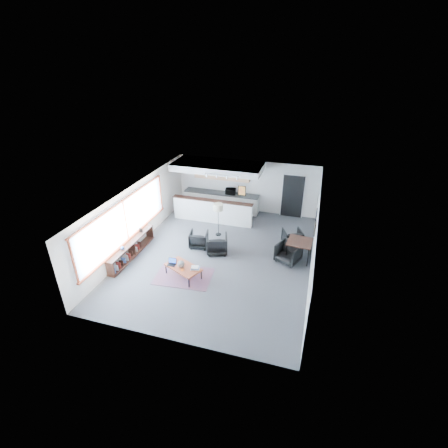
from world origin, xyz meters
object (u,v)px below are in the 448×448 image
(floor_lamp, at_px, (218,208))
(coffee_table, at_px, (183,267))
(laptop, at_px, (172,263))
(book_stack, at_px, (195,268))
(armchair_left, at_px, (199,239))
(ceramic_pot, at_px, (181,264))
(dining_table, at_px, (300,243))
(dining_chair_near, at_px, (288,253))
(microwave, at_px, (230,191))
(dining_chair_far, at_px, (292,238))
(armchair_right, at_px, (217,243))

(floor_lamp, bearing_deg, coffee_table, -94.85)
(laptop, relative_size, book_stack, 0.88)
(armchair_left, bearing_deg, ceramic_pot, 84.28)
(coffee_table, bearing_deg, dining_table, 56.31)
(coffee_table, xyz_separation_m, book_stack, (0.46, -0.01, 0.08))
(dining_chair_near, height_order, microwave, microwave)
(coffee_table, relative_size, armchair_left, 2.01)
(floor_lamp, bearing_deg, laptop, -102.45)
(coffee_table, relative_size, dining_table, 1.48)
(coffee_table, xyz_separation_m, microwave, (0.11, 5.83, 0.71))
(floor_lamp, xyz_separation_m, dining_chair_near, (3.18, -1.24, -0.93))
(laptop, xyz_separation_m, dining_chair_near, (3.90, 2.00, -0.13))
(armchair_left, bearing_deg, dining_chair_far, -171.05)
(ceramic_pot, bearing_deg, microwave, 88.42)
(laptop, xyz_separation_m, dining_chair_far, (3.91, 3.30, -0.17))
(ceramic_pot, relative_size, armchair_right, 0.30)
(laptop, xyz_separation_m, armchair_left, (0.24, 2.07, -0.12))
(book_stack, relative_size, armchair_left, 0.47)
(book_stack, distance_m, dining_table, 4.12)
(laptop, bearing_deg, book_stack, -5.09)
(armchair_left, distance_m, dining_chair_near, 3.66)
(book_stack, xyz_separation_m, microwave, (-0.35, 5.83, 0.63))
(coffee_table, relative_size, laptop, 4.86)
(armchair_left, relative_size, dining_table, 0.74)
(floor_lamp, bearing_deg, book_stack, -86.79)
(coffee_table, height_order, microwave, microwave)
(dining_table, bearing_deg, floor_lamp, 165.68)
(laptop, bearing_deg, coffee_table, -6.92)
(book_stack, xyz_separation_m, dining_table, (3.37, 2.37, 0.24))
(book_stack, xyz_separation_m, armchair_right, (0.19, 1.90, -0.05))
(armchair_left, bearing_deg, microwave, -104.38)
(armchair_left, relative_size, floor_lamp, 0.50)
(armchair_left, xyz_separation_m, armchair_right, (0.85, -0.20, 0.05))
(dining_chair_near, bearing_deg, laptop, -130.19)
(dining_chair_far, bearing_deg, ceramic_pot, 20.06)
(ceramic_pot, height_order, dining_table, dining_table)
(laptop, height_order, armchair_left, armchair_left)
(laptop, bearing_deg, floor_lamp, 75.05)
(floor_lamp, distance_m, microwave, 2.57)
(dining_table, xyz_separation_m, microwave, (-3.72, 3.46, 0.39))
(ceramic_pot, xyz_separation_m, dining_table, (3.88, 2.41, 0.15))
(dining_chair_near, bearing_deg, dining_table, 64.51)
(coffee_table, xyz_separation_m, armchair_right, (0.65, 1.90, 0.02))
(dining_chair_far, bearing_deg, floor_lamp, -22.51)
(coffee_table, bearing_deg, dining_chair_near, 55.07)
(dining_table, bearing_deg, coffee_table, -148.35)
(dining_table, bearing_deg, armchair_right, -171.69)
(book_stack, xyz_separation_m, dining_chair_near, (3.00, 2.04, -0.11))
(book_stack, height_order, dining_table, dining_table)
(laptop, relative_size, armchair_right, 0.37)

